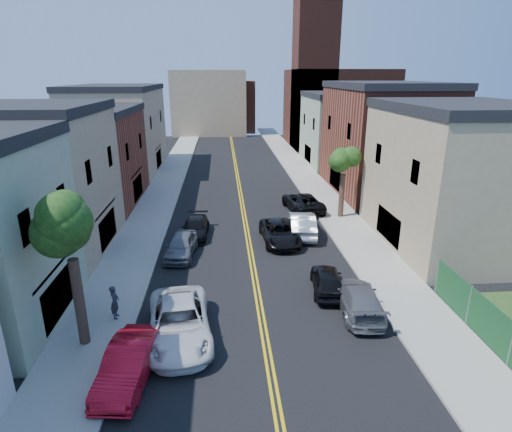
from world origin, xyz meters
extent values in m
cube|color=gray|center=(-7.90, 40.00, 0.07)|extent=(3.20, 100.00, 0.15)
cube|color=gray|center=(7.90, 40.00, 0.07)|extent=(3.20, 100.00, 0.15)
cube|color=gray|center=(-6.15, 40.00, 0.07)|extent=(0.30, 100.00, 0.15)
cube|color=gray|center=(6.15, 40.00, 0.07)|extent=(0.30, 100.00, 0.15)
cube|color=#998466|center=(-14.00, 25.00, 4.50)|extent=(9.00, 10.00, 9.00)
cube|color=brown|center=(-14.00, 36.00, 4.00)|extent=(9.00, 12.00, 8.00)
cube|color=#998466|center=(-14.00, 50.00, 4.75)|extent=(9.00, 16.00, 9.50)
cube|color=#998466|center=(14.00, 24.00, 4.50)|extent=(9.00, 12.00, 9.00)
cube|color=brown|center=(14.00, 38.00, 5.00)|extent=(9.00, 14.00, 10.00)
cube|color=gray|center=(14.00, 52.00, 4.25)|extent=(9.00, 12.00, 8.50)
cube|color=#4C2319|center=(17.50, 68.00, 6.00)|extent=(16.00, 14.00, 12.00)
cube|color=#4C2319|center=(12.50, 64.00, 11.00)|extent=(6.00, 6.00, 22.00)
cube|color=#998466|center=(-4.00, 82.00, 6.00)|extent=(14.00, 8.00, 12.00)
cube|color=brown|center=(0.00, 86.00, 5.00)|extent=(10.00, 8.00, 10.00)
cylinder|color=#39251C|center=(-7.90, 14.00, 2.13)|extent=(0.44, 0.44, 3.96)
sphere|color=black|center=(-7.90, 14.00, 6.45)|extent=(5.20, 5.20, 5.20)
sphere|color=black|center=(-7.38, 13.61, 7.49)|extent=(3.90, 3.90, 3.90)
sphere|color=black|center=(-8.42, 14.52, 5.93)|extent=(3.64, 3.64, 3.64)
cylinder|color=#39251C|center=(7.90, 30.00, 1.91)|extent=(0.44, 0.44, 3.52)
sphere|color=black|center=(7.90, 30.00, 5.65)|extent=(4.40, 4.40, 4.40)
sphere|color=black|center=(8.34, 29.67, 6.53)|extent=(3.30, 3.30, 3.30)
sphere|color=black|center=(7.46, 30.44, 5.21)|extent=(3.08, 3.08, 3.08)
imported|color=red|center=(-5.50, 11.59, 0.74)|extent=(2.09, 4.65, 1.48)
imported|color=silver|center=(-3.80, 14.17, 0.82)|extent=(3.33, 6.13, 1.63)
imported|color=slate|center=(-4.52, 23.29, 0.74)|extent=(2.16, 4.50, 1.48)
imported|color=black|center=(-3.80, 26.77, 0.65)|extent=(2.07, 4.58, 1.30)
imported|color=#585A60|center=(4.86, 15.70, 0.70)|extent=(2.41, 4.99, 1.40)
imported|color=black|center=(3.80, 17.83, 0.68)|extent=(2.09, 4.16, 1.36)
imported|color=#A4A6AB|center=(4.03, 26.43, 0.85)|extent=(2.37, 5.30, 1.69)
imported|color=black|center=(5.14, 32.17, 0.78)|extent=(3.32, 5.89, 1.56)
imported|color=black|center=(2.18, 25.14, 0.71)|extent=(2.64, 5.25, 1.43)
imported|color=#2B2A32|center=(-6.99, 15.89, 0.98)|extent=(0.41, 0.61, 1.66)
camera|label=1|loc=(-1.71, -2.23, 11.27)|focal=29.51mm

